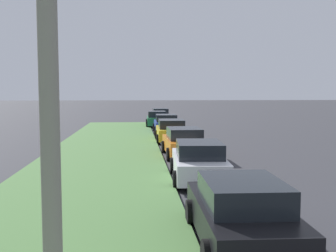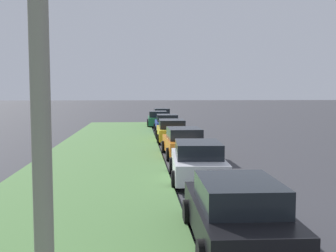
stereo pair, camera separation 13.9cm
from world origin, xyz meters
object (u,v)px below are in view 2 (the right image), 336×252
Objects in this scene: parked_car_black at (237,213)px; streetlight at (68,0)px; parked_car_yellow at (171,131)px; parked_car_silver at (162,115)px; parked_car_white at (198,162)px; parked_car_blue at (167,124)px; parked_car_green at (158,119)px; parked_car_orange at (184,142)px.

streetlight reaches higher than parked_car_black.
parked_car_silver is at bearing -0.63° from parked_car_yellow.
parked_car_yellow is 1.00× the size of parked_car_silver.
streetlight is (-39.18, 3.31, 3.67)m from parked_car_silver.
parked_car_white is 1.01× the size of parked_car_silver.
parked_car_silver is (17.59, -0.33, 0.00)m from parked_car_yellow.
parked_car_black is 1.00× the size of parked_car_blue.
parked_car_black is 0.99× the size of parked_car_white.
parked_car_blue and parked_car_green have the same top height.
parked_car_black is 24.17m from parked_car_blue.
parked_car_white and parked_car_silver have the same top height.
parked_car_blue is at bearing 0.48° from parked_car_black.
streetlight is (-27.51, 3.08, 3.67)m from parked_car_blue.
parked_car_white is 10.85m from streetlight.
parked_car_black is 6.41m from parked_car_white.
parked_car_blue is at bearing 2.64° from parked_car_white.
parked_car_orange is 1.00× the size of parked_car_silver.
parked_car_white is 1.01× the size of parked_car_green.
parked_car_black and parked_car_yellow have the same top height.
parked_car_blue is 0.58× the size of streetlight.
parked_car_white is 23.35m from parked_car_green.
parked_car_white is at bearing -17.03° from streetlight.
parked_car_black is at bearing 178.22° from parked_car_silver.
parked_car_black is at bearing 177.79° from parked_car_orange.
parked_car_yellow is 17.60m from parked_car_silver.
parked_car_yellow is at bearing 177.80° from parked_car_silver.
parked_car_blue is (12.08, 0.02, 0.00)m from parked_car_orange.
parked_car_orange is at bearing -178.39° from parked_car_yellow.
parked_car_white is (6.41, -0.09, 0.00)m from parked_car_black.
parked_car_green is 1.00× the size of parked_car_silver.
streetlight is at bearing 165.92° from parked_car_white.
parked_car_yellow is at bearing -177.32° from parked_car_green.
streetlight is at bearing 167.40° from parked_car_orange.
streetlight is (-9.76, 2.99, 3.67)m from parked_car_white.
parked_car_black is at bearing -179.86° from parked_car_blue.
parked_car_yellow and parked_car_blue have the same top height.
streetlight is at bearing 172.60° from parked_car_yellow.
parked_car_white is at bearing 0.09° from parked_car_black.
parked_car_blue is (17.75, -0.09, 0.00)m from parked_car_white.
parked_car_silver is (35.83, -0.42, 0.00)m from parked_car_black.
parked_car_orange is at bearing -179.33° from parked_car_blue.
parked_car_black is 0.58× the size of streetlight.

